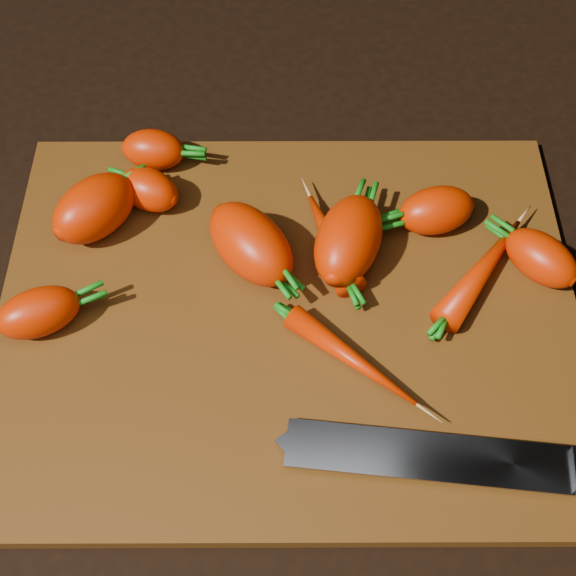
{
  "coord_description": "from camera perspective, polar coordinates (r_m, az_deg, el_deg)",
  "views": [
    {
      "loc": [
        -0.0,
        -0.37,
        0.59
      ],
      "look_at": [
        0.0,
        0.01,
        0.03
      ],
      "focal_mm": 50.0,
      "sensor_mm": 36.0,
      "label": 1
    }
  ],
  "objects": [
    {
      "name": "carrot_3",
      "position": [
        0.7,
        4.32,
        3.44
      ],
      "size": [
        0.08,
        0.11,
        0.06
      ],
      "primitive_type": "ellipsoid",
      "rotation": [
        0.0,
        0.0,
        1.24
      ],
      "color": "red",
      "rests_on": "cutting_board"
    },
    {
      "name": "carrot_10",
      "position": [
        0.7,
        -17.34,
        -1.67
      ],
      "size": [
        0.08,
        0.07,
        0.04
      ],
      "primitive_type": "ellipsoid",
      "rotation": [
        0.0,
        0.0,
        0.41
      ],
      "color": "red",
      "rests_on": "cutting_board"
    },
    {
      "name": "ground",
      "position": [
        0.7,
        0.0,
        -2.27
      ],
      "size": [
        2.0,
        2.0,
        0.01
      ],
      "primitive_type": "cube",
      "color": "black"
    },
    {
      "name": "carrot_1",
      "position": [
        0.76,
        -9.87,
        6.91
      ],
      "size": [
        0.07,
        0.06,
        0.04
      ],
      "primitive_type": "ellipsoid",
      "rotation": [
        0.0,
        0.0,
        2.67
      ],
      "color": "red",
      "rests_on": "cutting_board"
    },
    {
      "name": "carrot_0",
      "position": [
        0.74,
        -13.61,
        5.53
      ],
      "size": [
        0.1,
        0.1,
        0.05
      ],
      "primitive_type": "ellipsoid",
      "rotation": [
        0.0,
        0.0,
        0.82
      ],
      "color": "red",
      "rests_on": "cutting_board"
    },
    {
      "name": "carrot_7",
      "position": [
        0.72,
        13.68,
        1.27
      ],
      "size": [
        0.1,
        0.12,
        0.03
      ],
      "primitive_type": "ellipsoid",
      "rotation": [
        0.0,
        0.0,
        0.93
      ],
      "color": "red",
      "rests_on": "cutting_board"
    },
    {
      "name": "cutting_board",
      "position": [
        0.69,
        0.0,
        -1.79
      ],
      "size": [
        0.5,
        0.4,
        0.01
      ],
      "primitive_type": "cube",
      "color": "#58310D",
      "rests_on": "ground"
    },
    {
      "name": "carrot_6",
      "position": [
        0.73,
        17.56,
        2.05
      ],
      "size": [
        0.08,
        0.08,
        0.04
      ],
      "primitive_type": "ellipsoid",
      "rotation": [
        0.0,
        0.0,
        2.33
      ],
      "color": "red",
      "rests_on": "cutting_board"
    },
    {
      "name": "carrot_9",
      "position": [
        0.72,
        3.01,
        3.38
      ],
      "size": [
        0.06,
        0.11,
        0.03
      ],
      "primitive_type": "ellipsoid",
      "rotation": [
        0.0,
        0.0,
        1.89
      ],
      "color": "red",
      "rests_on": "cutting_board"
    },
    {
      "name": "carrot_5",
      "position": [
        0.79,
        -9.55,
        9.68
      ],
      "size": [
        0.06,
        0.05,
        0.04
      ],
      "primitive_type": "ellipsoid",
      "rotation": [
        0.0,
        0.0,
        -0.13
      ],
      "color": "red",
      "rests_on": "cutting_board"
    },
    {
      "name": "carrot_4",
      "position": [
        0.74,
        10.5,
        5.45
      ],
      "size": [
        0.08,
        0.06,
        0.04
      ],
      "primitive_type": "ellipsoid",
      "rotation": [
        0.0,
        0.0,
        3.4
      ],
      "color": "red",
      "rests_on": "cutting_board"
    },
    {
      "name": "knife",
      "position": [
        0.63,
        11.88,
        -11.82
      ],
      "size": [
        0.35,
        0.07,
        0.02
      ],
      "rotation": [
        0.0,
        0.0,
        -0.11
      ],
      "color": "gray",
      "rests_on": "cutting_board"
    },
    {
      "name": "carrot_2",
      "position": [
        0.7,
        -2.67,
        3.17
      ],
      "size": [
        0.1,
        0.11,
        0.06
      ],
      "primitive_type": "ellipsoid",
      "rotation": [
        0.0,
        0.0,
        -0.91
      ],
      "color": "red",
      "rests_on": "cutting_board"
    },
    {
      "name": "carrot_8",
      "position": [
        0.65,
        4.58,
        -5.03
      ],
      "size": [
        0.11,
        0.1,
        0.02
      ],
      "primitive_type": "ellipsoid",
      "rotation": [
        0.0,
        0.0,
        -0.7
      ],
      "color": "red",
      "rests_on": "cutting_board"
    }
  ]
}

